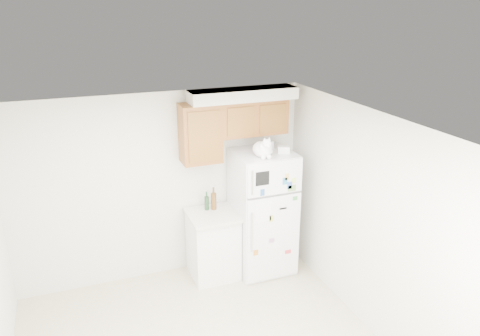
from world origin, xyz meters
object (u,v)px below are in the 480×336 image
refrigerator (263,212)px  bottle_green (207,201)px  base_counter (213,244)px  storage_box_front (284,150)px  cat (263,149)px  bottle_amber (214,198)px  storage_box_back (266,145)px

refrigerator → bottle_green: refrigerator is taller
base_counter → storage_box_front: 1.59m
base_counter → cat: bearing=-22.0°
refrigerator → base_counter: refrigerator is taller
cat → bottle_amber: 0.98m
base_counter → bottle_green: (-0.03, 0.13, 0.58)m
base_counter → storage_box_front: bearing=-11.3°
storage_box_back → storage_box_front: 0.28m
base_counter → bottle_green: 0.60m
storage_box_back → bottle_green: storage_box_back is taller
refrigerator → cat: bearing=-115.9°
bottle_amber → bottle_green: bearing=167.9°
bottle_green → bottle_amber: (0.09, -0.02, 0.03)m
bottle_green → base_counter: bearing=-76.8°
base_counter → bottle_green: bottle_green is taller
storage_box_back → bottle_amber: storage_box_back is taller
refrigerator → base_counter: 0.80m
refrigerator → bottle_green: size_ratio=6.67×
bottle_green → bottle_amber: 0.10m
cat → storage_box_front: cat is taller
refrigerator → cat: cat is taller
storage_box_back → bottle_amber: (-0.71, 0.06, -0.67)m
base_counter → storage_box_back: bearing=4.1°
refrigerator → storage_box_back: 0.91m
cat → bottle_green: 1.06m
base_counter → cat: (0.61, -0.25, 1.35)m
refrigerator → base_counter: size_ratio=1.85×
storage_box_back → bottle_green: (-0.80, 0.08, -0.70)m
cat → storage_box_back: 0.35m
refrigerator → base_counter: (-0.69, 0.07, -0.39)m
bottle_green → bottle_amber: size_ratio=0.82×
refrigerator → cat: (-0.08, -0.17, 0.96)m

